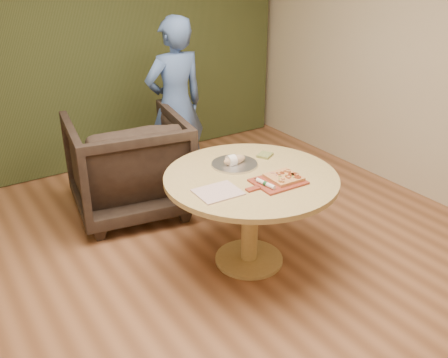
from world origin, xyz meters
name	(u,v)px	position (x,y,z in m)	size (l,w,h in m)	color
room_shell	(240,112)	(0.00, 0.00, 1.40)	(5.04, 6.04, 2.84)	#995F3D
curtain	(79,40)	(0.00, 2.90, 1.40)	(4.80, 0.14, 2.78)	#2B3317
pedestal_table	(251,193)	(0.37, 0.37, 0.61)	(1.29, 1.29, 0.75)	tan
pizza_paddle	(277,182)	(0.45, 0.17, 0.76)	(0.45, 0.29, 0.01)	#943825
flatbread_pizza	(284,177)	(0.52, 0.17, 0.78)	(0.22, 0.22, 0.04)	tan
cutlery_roll	(266,184)	(0.34, 0.15, 0.78)	(0.05, 0.20, 0.03)	white
newspaper	(218,192)	(0.02, 0.27, 0.76)	(0.30, 0.25, 0.01)	white
serving_tray	(234,164)	(0.38, 0.59, 0.76)	(0.36, 0.36, 0.02)	silver
bread_roll	(234,160)	(0.37, 0.59, 0.79)	(0.19, 0.09, 0.09)	tan
green_packet	(265,155)	(0.68, 0.60, 0.76)	(0.12, 0.10, 0.02)	#5E682F
armchair	(128,160)	(-0.07, 1.66, 0.51)	(1.00, 0.93, 1.03)	black
person_standing	(175,105)	(0.58, 1.93, 0.86)	(0.63, 0.41, 1.71)	#405C92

